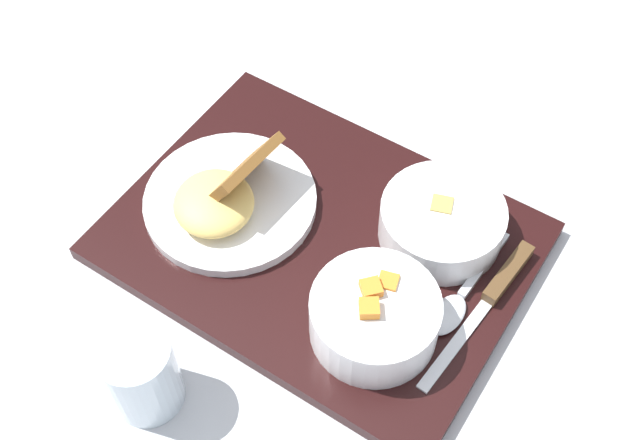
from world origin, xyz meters
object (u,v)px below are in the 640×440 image
plate_main (226,198)px  bowl_soup (442,220)px  spoon (459,298)px  knife (499,286)px  bowl_salad (375,315)px  glass_water (142,376)px

plate_main → bowl_soup: bearing=-155.9°
bowl_soup → spoon: bearing=131.8°
knife → spoon: knife is taller
bowl_salad → glass_water: size_ratio=1.33×
spoon → glass_water: bearing=-36.7°
plate_main → spoon: plate_main is taller
bowl_soup → knife: (-0.08, 0.03, -0.02)m
spoon → plate_main: bearing=-79.7°
knife → bowl_soup: bearing=-103.9°
knife → glass_water: glass_water is taller
bowl_salad → knife: bearing=-127.1°
bowl_soup → knife: bowl_soup is taller
plate_main → spoon: (-0.27, -0.03, -0.01)m
spoon → glass_water: (0.21, 0.25, 0.02)m
spoon → bowl_soup: bearing=-134.9°
plate_main → knife: bearing=-167.2°
bowl_soup → plate_main: size_ratio=0.69×
plate_main → knife: plate_main is taller
bowl_soup → knife: bearing=161.2°
knife → glass_water: (0.24, 0.28, 0.02)m
bowl_salad → bowl_soup: bearing=-90.1°
glass_water → bowl_soup: bearing=-116.0°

